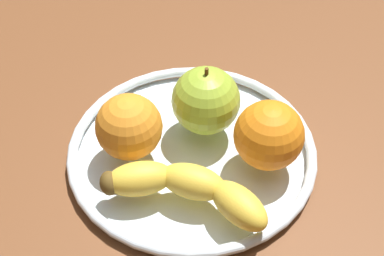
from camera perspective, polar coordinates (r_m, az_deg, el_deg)
ground_plane at (r=68.28cm, az=0.00°, el=-3.95°), size 125.07×125.07×4.00cm
fruit_bowl at (r=66.06cm, az=0.00°, el=-2.33°), size 28.71×28.71×1.80cm
banana at (r=59.17cm, az=-0.57°, el=-6.03°), size 19.07×7.72×3.70cm
apple at (r=64.97cm, az=1.39°, el=2.76°), size 7.90×7.90×8.70cm
orange_center at (r=62.70cm, az=-6.31°, el=0.11°), size 7.44×7.44×7.44cm
orange_back_left at (r=61.68cm, az=7.66°, el=-0.88°), size 7.69×7.69×7.69cm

